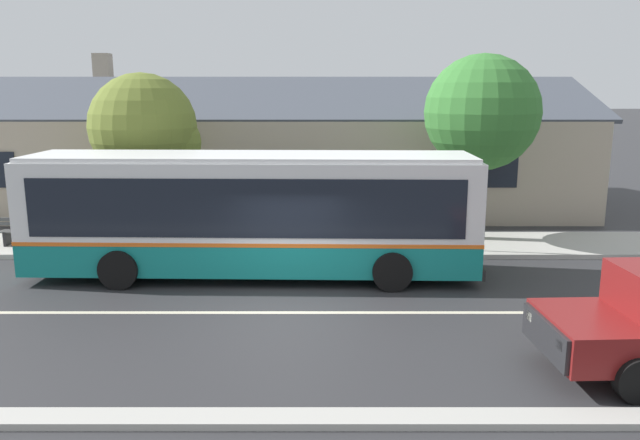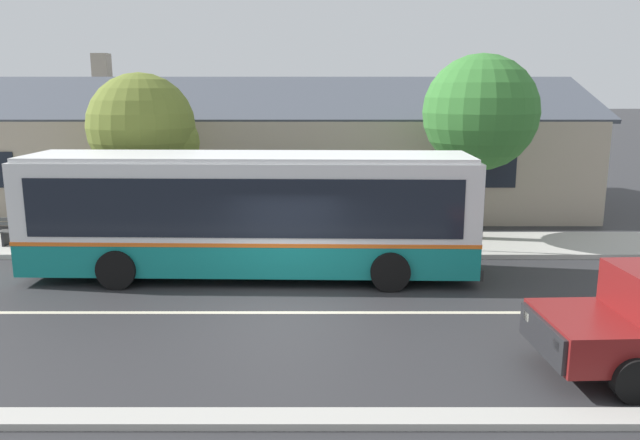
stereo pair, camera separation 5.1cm
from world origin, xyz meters
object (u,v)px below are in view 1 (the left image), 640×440
(street_tree_primary, at_px, (479,113))
(street_tree_secondary, at_px, (145,131))
(bench_by_building, at_px, (27,233))
(bus_stop_sign, at_px, (471,202))
(transit_bus, at_px, (250,212))

(street_tree_primary, height_order, street_tree_secondary, street_tree_primary)
(bench_by_building, height_order, bus_stop_sign, bus_stop_sign)
(bus_stop_sign, bearing_deg, street_tree_secondary, 170.95)
(bench_by_building, relative_size, bus_stop_sign, 0.77)
(street_tree_primary, relative_size, street_tree_secondary, 1.11)
(transit_bus, xyz_separation_m, street_tree_secondary, (-3.68, 3.70, 1.90))
(street_tree_primary, relative_size, bus_stop_sign, 2.53)
(transit_bus, bearing_deg, bench_by_building, 159.69)
(transit_bus, height_order, bus_stop_sign, transit_bus)
(bench_by_building, bearing_deg, bus_stop_sign, -2.54)
(transit_bus, relative_size, street_tree_secondary, 2.18)
(street_tree_primary, bearing_deg, transit_bus, -151.84)
(street_tree_secondary, xyz_separation_m, bus_stop_sign, (10.07, -1.60, -2.03))
(transit_bus, bearing_deg, street_tree_secondary, 134.87)
(transit_bus, relative_size, bus_stop_sign, 4.97)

